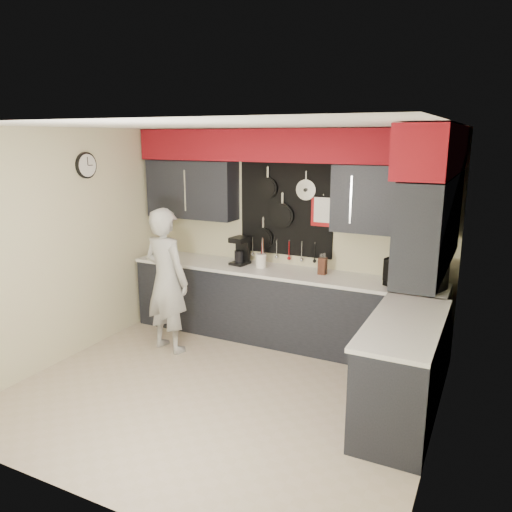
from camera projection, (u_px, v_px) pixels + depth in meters
The scene contains 10 objects.
ground at pixel (221, 392), 5.02m from camera, with size 4.00×4.00×0.00m, color #BFAD95.
back_wall_assembly at pixel (287, 179), 5.94m from camera, with size 4.00×0.36×2.60m.
right_wall_assembly at pixel (434, 208), 4.00m from camera, with size 0.36×3.50×2.60m.
left_wall_assembly at pixel (66, 244), 5.58m from camera, with size 0.05×3.50×2.60m.
base_cabinets at pixel (308, 320), 5.69m from camera, with size 3.95×2.20×0.92m.
microwave at pixel (415, 274), 5.30m from camera, with size 0.57×0.39×0.31m, color black.
knife_block at pixel (322, 266), 5.86m from camera, with size 0.09×0.09×0.20m, color #361A11.
utensil_crock at pixel (261, 261), 6.17m from camera, with size 0.13×0.13×0.17m, color white.
coffee_maker at pixel (241, 250), 6.32m from camera, with size 0.22×0.26×0.35m.
person at pixel (166, 280), 5.84m from camera, with size 0.63×0.41×1.72m, color beige.
Camera 1 is at (2.33, -3.94, 2.50)m, focal length 35.00 mm.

